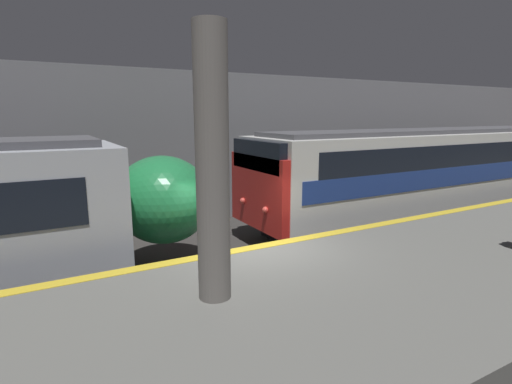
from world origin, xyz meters
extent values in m
plane|color=#33302D|center=(0.00, 0.00, 0.00)|extent=(120.00, 120.00, 0.00)
cube|color=slate|center=(0.00, -2.58, 0.57)|extent=(40.00, 5.16, 1.13)
cube|color=gold|center=(0.00, -0.15, 1.14)|extent=(40.00, 0.30, 0.01)
cube|color=gray|center=(0.00, 6.50, 2.74)|extent=(50.00, 0.15, 5.48)
cylinder|color=slate|center=(-1.75, -1.91, 3.19)|extent=(0.50, 0.50, 4.12)
ellipsoid|color=#238447|center=(-1.27, 2.51, 1.83)|extent=(2.42, 2.77, 2.22)
sphere|color=#F2EFCC|center=(-0.32, 2.51, 1.43)|extent=(0.20, 0.20, 0.20)
cube|color=black|center=(10.35, 2.51, 0.32)|extent=(15.99, 2.47, 0.64)
cube|color=silver|center=(10.35, 2.51, 1.96)|extent=(17.38, 3.01, 2.65)
cube|color=navy|center=(10.35, 0.99, 1.91)|extent=(16.69, 0.02, 0.64)
cube|color=black|center=(10.35, 0.99, 2.59)|extent=(15.64, 0.02, 0.74)
cube|color=red|center=(1.53, 2.51, 1.75)|extent=(0.25, 2.95, 2.12)
cube|color=black|center=(1.53, 2.51, 2.81)|extent=(0.25, 2.65, 0.85)
sphere|color=#EA4C42|center=(1.38, 1.83, 1.38)|extent=(0.18, 0.18, 0.18)
sphere|color=#EA4C42|center=(1.38, 3.18, 1.38)|extent=(0.18, 0.18, 0.18)
cube|color=#4C4C51|center=(10.35, 2.51, 3.35)|extent=(16.69, 2.17, 0.14)
camera|label=1|loc=(-4.05, -7.34, 3.96)|focal=28.00mm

